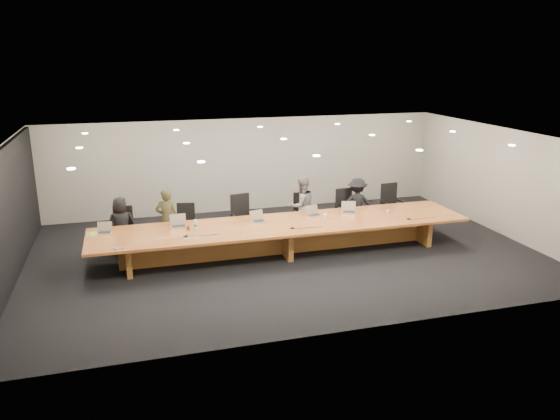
# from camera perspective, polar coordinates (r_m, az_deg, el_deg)

# --- Properties ---
(ground) EXTENTS (12.00, 12.00, 0.00)m
(ground) POSITION_cam_1_polar(r_m,az_deg,el_deg) (13.22, 0.36, -4.51)
(ground) COLOR black
(ground) RESTS_ON ground
(back_wall) EXTENTS (12.00, 0.02, 2.80)m
(back_wall) POSITION_cam_1_polar(r_m,az_deg,el_deg) (16.57, -3.57, 4.73)
(back_wall) COLOR beige
(back_wall) RESTS_ON ground
(left_wall_panel) EXTENTS (0.08, 7.84, 2.74)m
(left_wall_panel) POSITION_cam_1_polar(r_m,az_deg,el_deg) (12.55, -26.63, -0.82)
(left_wall_panel) COLOR black
(left_wall_panel) RESTS_ON ground
(conference_table) EXTENTS (9.00, 1.80, 0.75)m
(conference_table) POSITION_cam_1_polar(r_m,az_deg,el_deg) (13.05, 0.37, -2.37)
(conference_table) COLOR brown
(conference_table) RESTS_ON ground
(chair_far_left) EXTENTS (0.70, 0.70, 1.12)m
(chair_far_left) POSITION_cam_1_polar(r_m,az_deg,el_deg) (13.68, -16.21, -1.98)
(chair_far_left) COLOR black
(chair_far_left) RESTS_ON ground
(chair_left) EXTENTS (0.65, 0.65, 1.07)m
(chair_left) POSITION_cam_1_polar(r_m,az_deg,el_deg) (13.80, -9.84, -1.53)
(chair_left) COLOR black
(chair_left) RESTS_ON ground
(chair_mid_left) EXTENTS (0.70, 0.70, 1.20)m
(chair_mid_left) POSITION_cam_1_polar(r_m,az_deg,el_deg) (14.00, -3.84, -0.78)
(chair_mid_left) COLOR black
(chair_mid_left) RESTS_ON ground
(chair_mid_right) EXTENTS (0.61, 0.61, 1.13)m
(chair_mid_right) POSITION_cam_1_polar(r_m,az_deg,el_deg) (14.45, 2.62, -0.38)
(chair_mid_right) COLOR black
(chair_mid_right) RESTS_ON ground
(chair_right) EXTENTS (0.66, 0.66, 1.15)m
(chair_right) POSITION_cam_1_polar(r_m,az_deg,el_deg) (14.86, 7.08, 0.03)
(chair_right) COLOR black
(chair_right) RESTS_ON ground
(chair_far_right) EXTENTS (0.67, 0.67, 1.20)m
(chair_far_right) POSITION_cam_1_polar(r_m,az_deg,el_deg) (15.44, 11.71, 0.52)
(chair_far_right) COLOR black
(chair_far_right) RESTS_ON ground
(person_a) EXTENTS (0.73, 0.52, 1.38)m
(person_a) POSITION_cam_1_polar(r_m,az_deg,el_deg) (13.60, -16.23, -1.52)
(person_a) COLOR black
(person_a) RESTS_ON ground
(person_b) EXTENTS (0.61, 0.46, 1.51)m
(person_b) POSITION_cam_1_polar(r_m,az_deg,el_deg) (13.59, -11.71, -0.91)
(person_b) COLOR #33331C
(person_b) RESTS_ON ground
(person_c) EXTENTS (0.87, 0.74, 1.58)m
(person_c) POSITION_cam_1_polar(r_m,az_deg,el_deg) (14.33, 2.28, 0.43)
(person_c) COLOR slate
(person_c) RESTS_ON ground
(person_d) EXTENTS (1.04, 0.76, 1.43)m
(person_d) POSITION_cam_1_polar(r_m,az_deg,el_deg) (14.92, 8.04, 0.63)
(person_d) COLOR black
(person_d) RESTS_ON ground
(laptop_a) EXTENTS (0.34, 0.26, 0.25)m
(laptop_a) POSITION_cam_1_polar(r_m,az_deg,el_deg) (12.86, -17.91, -1.80)
(laptop_a) COLOR #BEAD91
(laptop_a) RESTS_ON conference_table
(laptop_b) EXTENTS (0.38, 0.28, 0.29)m
(laptop_b) POSITION_cam_1_polar(r_m,az_deg,el_deg) (12.88, -10.56, -1.14)
(laptop_b) COLOR tan
(laptop_b) RESTS_ON conference_table
(laptop_c) EXTENTS (0.41, 0.34, 0.27)m
(laptop_c) POSITION_cam_1_polar(r_m,az_deg,el_deg) (13.07, -2.21, -0.67)
(laptop_c) COLOR #C2B194
(laptop_c) RESTS_ON conference_table
(laptop_d) EXTENTS (0.39, 0.33, 0.26)m
(laptop_d) POSITION_cam_1_polar(r_m,az_deg,el_deg) (13.59, 3.67, -0.06)
(laptop_d) COLOR #BCAA90
(laptop_d) RESTS_ON conference_table
(laptop_e) EXTENTS (0.42, 0.36, 0.28)m
(laptop_e) POSITION_cam_1_polar(r_m,az_deg,el_deg) (13.92, 7.23, 0.28)
(laptop_e) COLOR beige
(laptop_e) RESTS_ON conference_table
(water_bottle) EXTENTS (0.09, 0.09, 0.24)m
(water_bottle) POSITION_cam_1_polar(r_m,az_deg,el_deg) (12.59, -8.81, -1.58)
(water_bottle) COLOR silver
(water_bottle) RESTS_ON conference_table
(amber_mug) EXTENTS (0.10, 0.10, 0.09)m
(amber_mug) POSITION_cam_1_polar(r_m,az_deg,el_deg) (12.68, -9.55, -1.85)
(amber_mug) COLOR brown
(amber_mug) RESTS_ON conference_table
(paper_cup_near) EXTENTS (0.10, 0.10, 0.10)m
(paper_cup_near) POSITION_cam_1_polar(r_m,az_deg,el_deg) (13.46, 4.73, -0.61)
(paper_cup_near) COLOR white
(paper_cup_near) RESTS_ON conference_table
(paper_cup_far) EXTENTS (0.10, 0.10, 0.09)m
(paper_cup_far) POSITION_cam_1_polar(r_m,az_deg,el_deg) (14.01, 11.20, -0.21)
(paper_cup_far) COLOR silver
(paper_cup_far) RESTS_ON conference_table
(notepad) EXTENTS (0.24, 0.20, 0.01)m
(notepad) POSITION_cam_1_polar(r_m,az_deg,el_deg) (12.92, -19.05, -2.38)
(notepad) COLOR white
(notepad) RESTS_ON conference_table
(lime_gadget) EXTENTS (0.21, 0.16, 0.03)m
(lime_gadget) POSITION_cam_1_polar(r_m,az_deg,el_deg) (12.89, -19.01, -2.31)
(lime_gadget) COLOR #71D238
(lime_gadget) RESTS_ON notepad
(av_box) EXTENTS (0.22, 0.20, 0.03)m
(av_box) POSITION_cam_1_polar(r_m,az_deg,el_deg) (11.80, -16.49, -3.84)
(av_box) COLOR #AEADB2
(av_box) RESTS_ON conference_table
(mic_left) EXTENTS (0.16, 0.16, 0.03)m
(mic_left) POSITION_cam_1_polar(r_m,az_deg,el_deg) (12.23, -9.82, -2.68)
(mic_left) COLOR black
(mic_left) RESTS_ON conference_table
(mic_center) EXTENTS (0.14, 0.14, 0.03)m
(mic_center) POSITION_cam_1_polar(r_m,az_deg,el_deg) (12.60, 1.31, -1.88)
(mic_center) COLOR black
(mic_center) RESTS_ON conference_table
(mic_right) EXTENTS (0.14, 0.14, 0.03)m
(mic_right) POSITION_cam_1_polar(r_m,az_deg,el_deg) (13.67, 13.31, -0.88)
(mic_right) COLOR black
(mic_right) RESTS_ON conference_table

